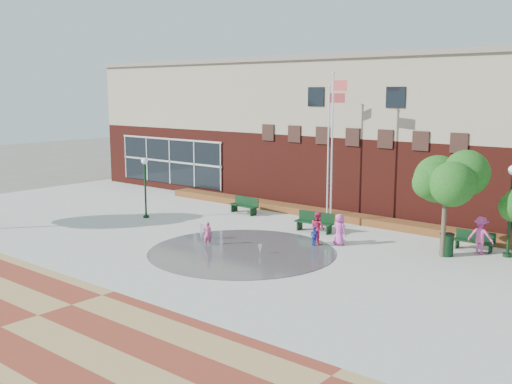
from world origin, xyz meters
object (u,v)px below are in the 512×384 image
Objects in this scene: flagpole_left at (333,142)px; trash_can at (447,245)px; flagpole_right at (329,146)px; bench_left at (244,208)px; child_splash at (208,234)px.

flagpole_left is 7.97× the size of trash_can.
trash_can is at bearing -41.34° from flagpole_right.
flagpole_right is at bearing 160.35° from trash_can.
bench_left is 12.84m from trash_can.
flagpole_right is 6.57× the size of child_splash.
bench_left is (-5.89, -0.20, -4.19)m from flagpole_left.
flagpole_right is 9.01m from child_splash.
flagpole_left is at bearing -147.68° from child_splash.
child_splash is at bearing -101.26° from flagpole_left.
bench_left is 1.79× the size of child_splash.
trash_can is 10.73m from child_splash.
trash_can reaches higher than bench_left.
flagpole_left reaches higher than bench_left.
flagpole_right is 7.32× the size of trash_can.
trash_can is (6.88, -1.50, -3.99)m from flagpole_left.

